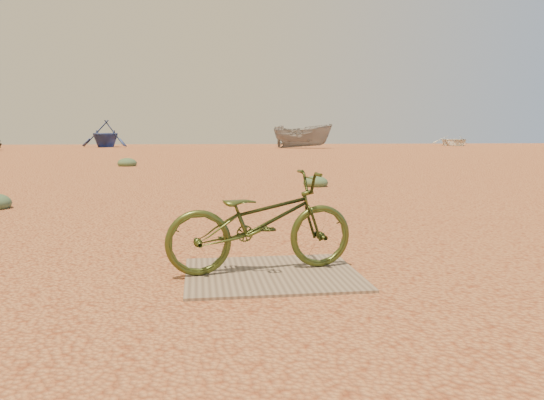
{
  "coord_description": "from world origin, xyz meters",
  "views": [
    {
      "loc": [
        -1.16,
        -4.08,
        1.17
      ],
      "look_at": [
        -0.55,
        0.2,
        0.64
      ],
      "focal_mm": 35.0,
      "sensor_mm": 36.0,
      "label": 1
    }
  ],
  "objects": [
    {
      "name": "kale_c",
      "position": [
        -3.74,
        16.12,
        0.0
      ],
      "size": [
        0.7,
        0.7,
        0.39
      ],
      "primitive_type": "ellipsoid",
      "color": "#4A6544",
      "rests_on": "ground"
    },
    {
      "name": "plywood_board",
      "position": [
        -0.55,
        0.2,
        0.01
      ],
      "size": [
        1.44,
        1.22,
        0.02
      ],
      "primitive_type": "cube",
      "color": "#816D58",
      "rests_on": "ground"
    },
    {
      "name": "bicycle",
      "position": [
        -0.64,
        0.29,
        0.44
      ],
      "size": [
        1.67,
        0.79,
        0.84
      ],
      "primitive_type": "imported",
      "rotation": [
        0.0,
        0.0,
        1.72
      ],
      "color": "#38441A",
      "rests_on": "plywood_board"
    },
    {
      "name": "boat_mid_right",
      "position": [
        7.64,
        40.05,
        1.01
      ],
      "size": [
        5.49,
        4.43,
        2.03
      ],
      "primitive_type": "imported",
      "rotation": [
        0.0,
        0.0,
        1.02
      ],
      "color": "gray",
      "rests_on": "ground"
    },
    {
      "name": "boat_far_right",
      "position": [
        25.29,
        48.21,
        0.53
      ],
      "size": [
        4.73,
        5.82,
        1.06
      ],
      "primitive_type": "imported",
      "rotation": [
        0.0,
        0.0,
        -0.23
      ],
      "color": "white",
      "rests_on": "ground"
    },
    {
      "name": "boat_far_left",
      "position": [
        -9.49,
        46.47,
        1.25
      ],
      "size": [
        4.9,
        5.42,
        2.5
      ],
      "primitive_type": "imported",
      "rotation": [
        0.0,
        0.0,
        -0.18
      ],
      "color": "navy",
      "rests_on": "ground"
    },
    {
      "name": "kale_b",
      "position": [
        1.49,
        7.62,
        0.0
      ],
      "size": [
        0.57,
        0.57,
        0.31
      ],
      "primitive_type": "ellipsoid",
      "color": "#4A6544",
      "rests_on": "ground"
    },
    {
      "name": "ground",
      "position": [
        0.0,
        0.0,
        0.0
      ],
      "size": [
        120.0,
        120.0,
        0.0
      ],
      "primitive_type": "plane",
      "color": "#C57E4C",
      "rests_on": "ground"
    }
  ]
}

